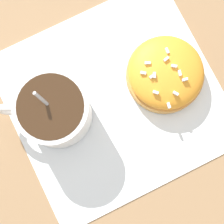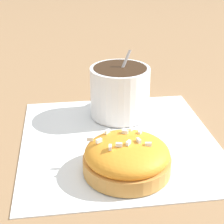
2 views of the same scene
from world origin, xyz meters
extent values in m
plane|color=#93704C|center=(0.00, 0.00, 0.00)|extent=(3.00, 3.00, 0.00)
cube|color=white|center=(0.00, 0.00, 0.00)|extent=(0.27, 0.26, 0.00)
cylinder|color=white|center=(-0.07, 0.01, 0.04)|extent=(0.09, 0.09, 0.07)
cylinder|color=#331E0F|center=(-0.07, 0.01, 0.07)|extent=(0.08, 0.08, 0.01)
torus|color=white|center=(-0.12, 0.03, 0.04)|extent=(0.04, 0.03, 0.04)
ellipsoid|color=silver|center=(-0.09, 0.03, 0.01)|extent=(0.03, 0.03, 0.01)
cylinder|color=silver|center=(-0.07, 0.01, 0.06)|extent=(0.02, 0.04, 0.09)
cylinder|color=#D19347|center=(0.07, 0.00, 0.01)|extent=(0.10, 0.10, 0.02)
ellipsoid|color=orange|center=(0.07, 0.00, 0.03)|extent=(0.10, 0.10, 0.03)
cube|color=white|center=(0.08, -0.02, 0.04)|extent=(0.01, 0.00, 0.00)
cube|color=white|center=(0.07, 0.01, 0.04)|extent=(0.01, 0.00, 0.00)
cube|color=white|center=(0.08, -0.01, 0.04)|extent=(0.00, 0.01, 0.00)
cube|color=white|center=(0.07, -0.03, 0.04)|extent=(0.01, 0.01, 0.00)
cube|color=white|center=(0.05, 0.02, 0.04)|extent=(0.01, 0.01, 0.00)
cube|color=white|center=(0.05, -0.04, 0.04)|extent=(0.00, 0.01, 0.00)
cube|color=white|center=(0.05, 0.00, 0.04)|extent=(0.01, 0.00, 0.00)
cube|color=white|center=(0.04, 0.01, 0.04)|extent=(0.01, 0.01, 0.00)
cube|color=white|center=(0.08, 0.02, 0.04)|extent=(0.00, 0.01, 0.00)
cube|color=white|center=(0.05, 0.00, 0.04)|extent=(0.01, 0.01, 0.00)
cube|color=white|center=(0.08, 0.00, 0.04)|extent=(0.01, 0.01, 0.00)
cube|color=white|center=(0.05, -0.02, 0.04)|extent=(0.01, 0.01, 0.00)
camera|label=1|loc=(-0.04, -0.08, 0.49)|focal=60.00mm
camera|label=2|loc=(0.42, -0.06, 0.25)|focal=60.00mm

